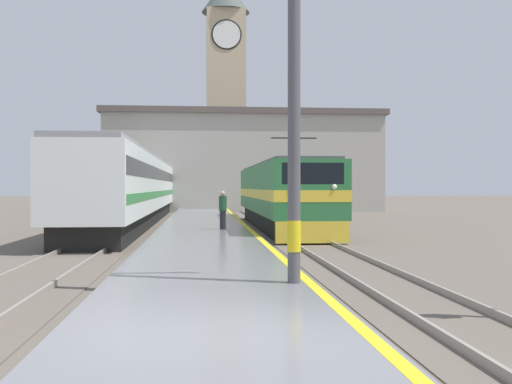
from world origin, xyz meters
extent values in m
plane|color=#60564C|center=(0.00, 30.00, 0.00)|extent=(200.00, 200.00, 0.00)
cube|color=slate|center=(0.00, 25.00, 0.16)|extent=(4.14, 140.00, 0.32)
cube|color=yellow|center=(1.92, 25.00, 0.33)|extent=(0.20, 140.00, 0.00)
cube|color=#60564C|center=(3.93, 25.00, 0.01)|extent=(2.83, 140.00, 0.02)
cube|color=gray|center=(3.21, 25.00, 0.09)|extent=(0.07, 140.00, 0.14)
cube|color=gray|center=(4.65, 25.00, 0.09)|extent=(0.07, 140.00, 0.14)
cube|color=#60564C|center=(-4.02, 25.00, 0.01)|extent=(2.83, 140.00, 0.02)
cube|color=gray|center=(-4.74, 25.00, 0.09)|extent=(0.07, 140.00, 0.14)
cube|color=gray|center=(-3.30, 25.00, 0.09)|extent=(0.07, 140.00, 0.14)
cube|color=black|center=(3.93, 23.06, 0.45)|extent=(2.46, 16.93, 0.90)
cube|color=#286B38|center=(3.93, 23.06, 2.05)|extent=(2.90, 18.40, 2.31)
cube|color=gold|center=(3.93, 23.06, 1.82)|extent=(2.92, 18.42, 0.44)
cube|color=gold|center=(3.93, 14.01, 0.50)|extent=(2.76, 0.30, 0.81)
cube|color=black|center=(3.93, 13.92, 2.66)|extent=(2.32, 0.12, 0.80)
sphere|color=white|center=(3.13, 13.88, 2.17)|extent=(0.20, 0.20, 0.20)
sphere|color=white|center=(4.73, 13.88, 2.17)|extent=(0.20, 0.20, 0.20)
cube|color=#4C4C51|center=(3.93, 23.06, 3.27)|extent=(2.61, 17.48, 0.12)
cylinder|color=#333333|center=(3.93, 18.11, 3.83)|extent=(0.06, 0.63, 1.03)
cylinder|color=#333333|center=(3.93, 18.81, 3.83)|extent=(0.06, 0.63, 1.03)
cube|color=#262626|center=(3.93, 18.46, 4.33)|extent=(2.03, 0.08, 0.06)
cube|color=black|center=(-4.02, 29.33, 0.45)|extent=(2.46, 34.43, 0.90)
cube|color=silver|center=(-4.02, 29.33, 2.32)|extent=(2.90, 35.87, 2.83)
cube|color=black|center=(-4.02, 29.33, 2.88)|extent=(2.92, 35.15, 0.64)
cube|color=#338442|center=(-4.02, 29.33, 1.75)|extent=(2.92, 35.15, 0.36)
cube|color=gray|center=(-4.02, 29.33, 3.83)|extent=(2.67, 35.87, 0.20)
cylinder|color=#4C4C51|center=(1.62, 3.58, 4.70)|extent=(0.25, 0.25, 8.76)
cylinder|color=yellow|center=(1.62, 3.58, 1.22)|extent=(0.27, 0.27, 0.60)
cylinder|color=#23232D|center=(0.77, 18.06, 0.72)|extent=(0.26, 0.26, 0.79)
cylinder|color=#234C33|center=(0.77, 18.06, 1.44)|extent=(0.34, 0.34, 0.66)
sphere|color=tan|center=(0.77, 18.06, 1.88)|extent=(0.21, 0.21, 0.21)
cube|color=tan|center=(2.46, 56.29, 10.39)|extent=(4.07, 4.07, 20.78)
cylinder|color=black|center=(2.46, 54.24, 17.93)|extent=(3.15, 0.06, 3.15)
cylinder|color=white|center=(2.46, 54.21, 17.93)|extent=(2.85, 0.10, 2.85)
cube|color=#A8A399|center=(3.62, 45.90, 4.19)|extent=(24.10, 6.71, 8.38)
cube|color=#564C47|center=(3.62, 45.90, 8.63)|extent=(24.70, 7.31, 0.50)
camera|label=1|loc=(-0.16, -7.81, 2.18)|focal=42.00mm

